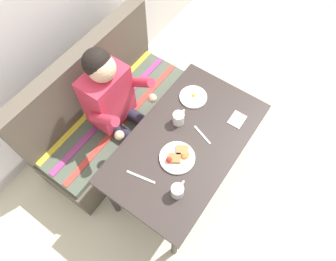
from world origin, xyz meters
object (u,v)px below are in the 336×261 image
(plate_breakfast, at_px, (177,157))
(coffee_mug, at_px, (178,191))
(fork, at_px, (202,135))
(knife, at_px, (141,177))
(plate_eggs, at_px, (193,97))
(coffee_mug_second, at_px, (179,118))
(table, at_px, (185,146))
(napkin, at_px, (237,120))
(couch, at_px, (110,117))
(person, at_px, (116,103))

(plate_breakfast, bearing_deg, coffee_mug, -145.70)
(fork, bearing_deg, knife, -178.95)
(plate_eggs, bearing_deg, coffee_mug_second, -173.40)
(fork, bearing_deg, coffee_mug_second, 111.10)
(table, xyz_separation_m, plate_eggs, (0.33, 0.16, 0.09))
(knife, bearing_deg, plate_breakfast, -36.88)
(coffee_mug, bearing_deg, fork, 11.74)
(napkin, bearing_deg, couch, 109.86)
(plate_breakfast, distance_m, napkin, 0.52)
(plate_breakfast, height_order, plate_eggs, plate_breakfast)
(couch, distance_m, coffee_mug, 1.08)
(plate_eggs, distance_m, fork, 0.32)
(table, height_order, couch, couch)
(table, height_order, plate_eggs, plate_eggs)
(person, distance_m, coffee_mug, 0.81)
(person, relative_size, coffee_mug_second, 10.27)
(fork, bearing_deg, plate_eggs, 63.34)
(coffee_mug, xyz_separation_m, napkin, (0.69, -0.05, -0.05))
(plate_breakfast, xyz_separation_m, coffee_mug, (-0.20, -0.13, 0.04))
(table, xyz_separation_m, knife, (-0.38, 0.09, 0.08))
(fork, bearing_deg, table, 166.03)
(plate_eggs, xyz_separation_m, coffee_mug_second, (-0.24, -0.03, 0.04))
(plate_eggs, relative_size, coffee_mug, 1.73)
(table, bearing_deg, couch, 90.00)
(plate_breakfast, xyz_separation_m, napkin, (0.49, -0.18, -0.01))
(napkin, bearing_deg, person, 116.09)
(person, bearing_deg, fork, -77.80)
(couch, distance_m, plate_breakfast, 0.90)
(table, xyz_separation_m, couch, (0.00, 0.76, -0.32))
(plate_eggs, xyz_separation_m, knife, (-0.72, -0.06, -0.01))
(person, xyz_separation_m, plate_breakfast, (-0.10, -0.61, 0.00))
(plate_breakfast, relative_size, coffee_mug, 2.01)
(table, distance_m, plate_eggs, 0.38)
(plate_eggs, bearing_deg, fork, -135.72)
(coffee_mug, height_order, coffee_mug_second, coffee_mug_second)
(plate_breakfast, height_order, knife, plate_breakfast)
(plate_breakfast, bearing_deg, fork, -10.24)
(couch, relative_size, fork, 8.47)
(couch, relative_size, napkin, 11.62)
(couch, xyz_separation_m, person, (-0.04, -0.17, 0.41))
(napkin, height_order, knife, napkin)
(napkin, bearing_deg, table, 149.75)
(person, bearing_deg, couch, 77.47)
(plate_eggs, distance_m, knife, 0.72)
(couch, bearing_deg, table, -90.00)
(couch, xyz_separation_m, knife, (-0.38, -0.67, 0.40))
(table, height_order, person, person)
(couch, xyz_separation_m, plate_breakfast, (-0.14, -0.79, 0.41))
(coffee_mug_second, relative_size, napkin, 0.95)
(coffee_mug, bearing_deg, napkin, -3.80)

